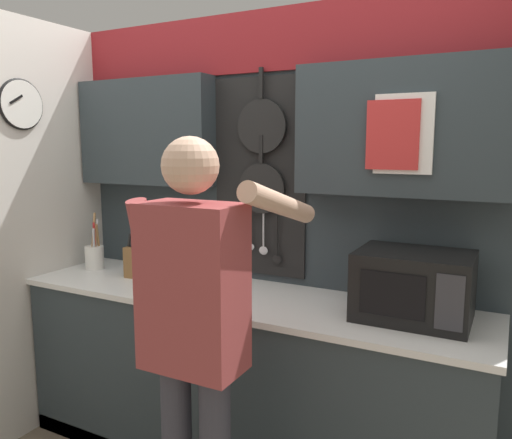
{
  "coord_description": "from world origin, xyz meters",
  "views": [
    {
      "loc": [
        1.21,
        -2.14,
        1.68
      ],
      "look_at": [
        -0.01,
        0.2,
        1.28
      ],
      "focal_mm": 35.0,
      "sensor_mm": 36.0,
      "label": 1
    }
  ],
  "objects_px": {
    "person": "(195,321)",
    "knife_block": "(139,260)",
    "microwave": "(414,286)",
    "utensil_crock": "(95,255)"
  },
  "relations": [
    {
      "from": "microwave",
      "to": "knife_block",
      "type": "height_order",
      "value": "microwave"
    },
    {
      "from": "knife_block",
      "to": "person",
      "type": "relative_size",
      "value": 0.15
    },
    {
      "from": "utensil_crock",
      "to": "person",
      "type": "height_order",
      "value": "person"
    },
    {
      "from": "microwave",
      "to": "knife_block",
      "type": "relative_size",
      "value": 1.84
    },
    {
      "from": "utensil_crock",
      "to": "person",
      "type": "distance_m",
      "value": 1.41
    },
    {
      "from": "person",
      "to": "knife_block",
      "type": "bearing_deg",
      "value": 141.4
    },
    {
      "from": "knife_block",
      "to": "utensil_crock",
      "type": "xyz_separation_m",
      "value": [
        -0.35,
        0.0,
        -0.01
      ]
    },
    {
      "from": "knife_block",
      "to": "person",
      "type": "height_order",
      "value": "person"
    },
    {
      "from": "knife_block",
      "to": "microwave",
      "type": "bearing_deg",
      "value": -0.02
    },
    {
      "from": "utensil_crock",
      "to": "person",
      "type": "bearing_deg",
      "value": -29.78
    }
  ]
}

